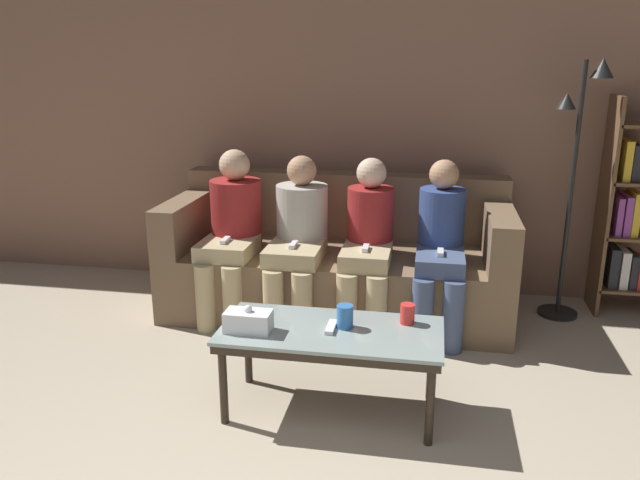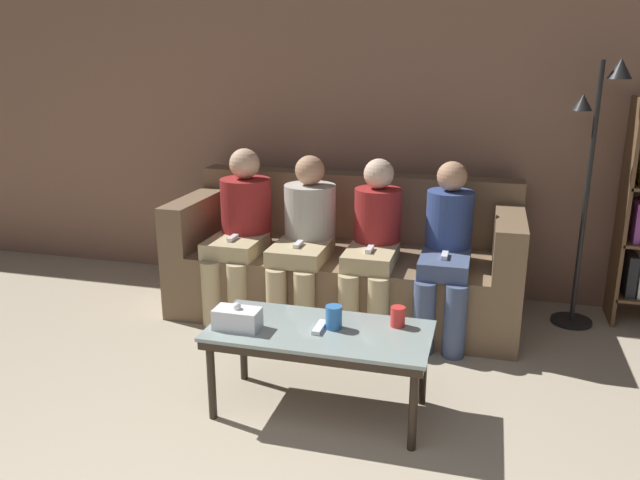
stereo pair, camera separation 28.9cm
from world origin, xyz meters
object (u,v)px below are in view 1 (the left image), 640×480
object	(u,v)px
tissue_box	(248,321)
standing_lamp	(577,164)
seated_person_left_end	(232,228)
couch	(338,263)
coffee_table	(331,338)
cup_near_left	(345,316)
seated_person_mid_left	(299,234)
cup_near_right	(407,314)
seated_person_right_end	(441,244)
seated_person_mid_right	(368,239)
game_remote	(331,327)

from	to	relation	value
tissue_box	standing_lamp	world-z (taller)	standing_lamp
seated_person_left_end	couch	bearing A→B (deg)	17.17
tissue_box	coffee_table	bearing A→B (deg)	13.75
cup_near_left	seated_person_mid_left	size ratio (longest dim) A/B	0.11
standing_lamp	seated_person_mid_left	size ratio (longest dim) A/B	1.56
cup_near_right	seated_person_right_end	bearing A→B (deg)	80.59
coffee_table	tissue_box	world-z (taller)	tissue_box
couch	cup_near_right	xyz separation A→B (m)	(0.52, -1.18, 0.16)
coffee_table	cup_near_right	bearing A→B (deg)	20.80
tissue_box	seated_person_left_end	distance (m)	1.29
standing_lamp	couch	bearing A→B (deg)	-173.98
standing_lamp	seated_person_mid_left	distance (m)	1.84
couch	seated_person_mid_right	bearing A→B (deg)	-45.73
couch	standing_lamp	distance (m)	1.68
cup_near_right	tissue_box	size ratio (longest dim) A/B	0.45
seated_person_mid_left	couch	bearing A→B (deg)	44.69
cup_near_left	cup_near_right	size ratio (longest dim) A/B	1.15
coffee_table	seated_person_left_end	distance (m)	1.41
coffee_table	seated_person_mid_left	distance (m)	1.18
cup_near_left	seated_person_right_end	bearing A→B (deg)	66.81
seated_person_mid_right	standing_lamp	bearing A→B (deg)	16.96
seated_person_right_end	seated_person_mid_left	bearing A→B (deg)	179.09
cup_near_right	seated_person_right_end	xyz separation A→B (m)	(0.16, 0.94, 0.09)
tissue_box	standing_lamp	bearing A→B (deg)	42.29
seated_person_left_end	game_remote	bearing A→B (deg)	-52.46
tissue_box	seated_person_mid_left	bearing A→B (deg)	90.68
coffee_table	standing_lamp	size ratio (longest dim) A/B	0.63
game_remote	seated_person_left_end	size ratio (longest dim) A/B	0.14
cup_near_right	standing_lamp	size ratio (longest dim) A/B	0.06
cup_near_left	seated_person_right_end	size ratio (longest dim) A/B	0.11
cup_near_right	seated_person_mid_right	xyz separation A→B (m)	(-0.30, 0.95, 0.09)
seated_person_mid_right	seated_person_right_end	xyz separation A→B (m)	(0.45, -0.01, -0.00)
cup_near_left	seated_person_right_end	xyz separation A→B (m)	(0.45, 1.05, 0.08)
game_remote	coffee_table	bearing A→B (deg)	-97.13
seated_person_left_end	seated_person_right_end	size ratio (longest dim) A/B	1.03
couch	seated_person_mid_left	xyz separation A→B (m)	(-0.23, -0.22, 0.26)
standing_lamp	seated_person_mid_left	world-z (taller)	standing_lamp
seated_person_right_end	coffee_table	bearing A→B (deg)	-115.36
tissue_box	game_remote	bearing A→B (deg)	13.75
coffee_table	seated_person_mid_right	world-z (taller)	seated_person_mid_right
seated_person_mid_right	cup_near_left	bearing A→B (deg)	-89.74
tissue_box	cup_near_left	bearing A→B (deg)	15.54
seated_person_left_end	seated_person_mid_left	xyz separation A→B (m)	(0.45, -0.01, -0.02)
tissue_box	seated_person_mid_left	size ratio (longest dim) A/B	0.20
game_remote	seated_person_right_end	world-z (taller)	seated_person_right_end
cup_near_left	standing_lamp	size ratio (longest dim) A/B	0.07
cup_near_right	seated_person_right_end	distance (m)	0.96
coffee_table	seated_person_right_end	distance (m)	1.21
couch	cup_near_left	world-z (taller)	couch
seated_person_mid_left	seated_person_mid_right	bearing A→B (deg)	-1.05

